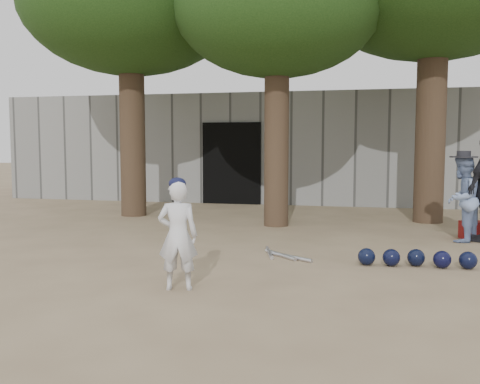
# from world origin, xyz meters

# --- Properties ---
(ground) EXTENTS (70.00, 70.00, 0.00)m
(ground) POSITION_xyz_m (0.00, 0.00, 0.00)
(ground) COLOR #937C5E
(ground) RESTS_ON ground
(boy_player) EXTENTS (0.49, 0.38, 1.21)m
(boy_player) POSITION_xyz_m (0.28, -0.68, 0.61)
(boy_player) COLOR silver
(boy_player) RESTS_ON ground
(spectator_blue) EXTENTS (0.81, 0.87, 1.44)m
(spectator_blue) POSITION_xyz_m (3.87, 3.16, 0.72)
(spectator_blue) COLOR #7D94C2
(spectator_blue) RESTS_ON ground
(red_bag) EXTENTS (0.47, 0.39, 0.30)m
(red_bag) POSITION_xyz_m (4.13, 3.47, 0.15)
(red_bag) COLOR maroon
(red_bag) RESTS_ON ground
(back_building) EXTENTS (16.00, 5.24, 3.00)m
(back_building) POSITION_xyz_m (-0.00, 10.33, 1.50)
(back_building) COLOR gray
(back_building) RESTS_ON ground
(helmet_row) EXTENTS (1.51, 0.32, 0.23)m
(helmet_row) POSITION_xyz_m (2.97, 1.06, 0.12)
(helmet_row) COLOR black
(helmet_row) RESTS_ON ground
(bat_pile) EXTENTS (0.80, 0.82, 0.06)m
(bat_pile) POSITION_xyz_m (1.13, 1.29, 0.03)
(bat_pile) COLOR silver
(bat_pile) RESTS_ON ground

